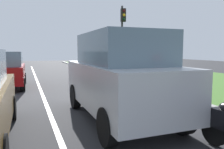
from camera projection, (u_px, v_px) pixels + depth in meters
ground_plane at (55, 88)px, 11.02m from camera, size 60.00×60.00×0.00m
lane_line_center at (40, 88)px, 10.77m from camera, size 0.12×32.00×0.01m
lane_line_right_edge at (121, 84)px, 12.32m from camera, size 0.12×32.00×0.01m
grass_verge_right at (192, 79)px, 14.08m from camera, size 9.00×48.00×0.06m
curb_right at (129, 82)px, 12.49m from camera, size 0.24×48.00×0.12m
car_suv_ahead at (120, 76)px, 5.86m from camera, size 2.00×4.51×2.28m
car_hatchback_far at (6, 70)px, 10.80m from camera, size 1.78×3.73×1.78m
traffic_light_near_right at (123, 29)px, 15.57m from camera, size 0.32×0.50×4.93m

